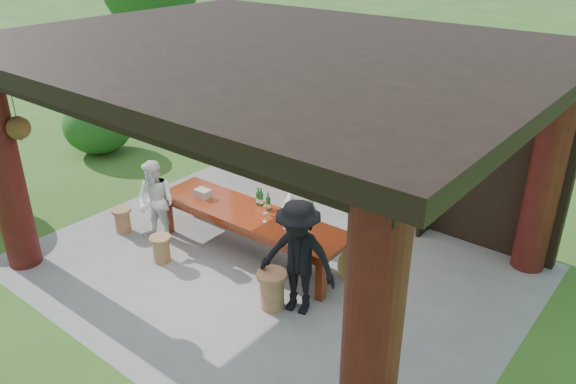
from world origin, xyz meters
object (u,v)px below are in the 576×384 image
Objects in this scene: stool_near_right at (272,289)px; wine_shelf at (366,158)px; napkin_basket at (203,193)px; tasting_table at (251,219)px; stool_near_left at (161,248)px; guest_woman at (156,202)px; guest_man at (298,258)px; host at (299,193)px; stool_far_left at (122,220)px.

wine_shelf is at bearing 99.41° from stool_near_right.
napkin_basket reaches higher than stool_near_right.
napkin_basket is (-1.00, -0.08, 0.19)m from tasting_table.
wine_shelf is at bearing 64.94° from stool_near_left.
stool_near_right is 2.77m from guest_woman.
guest_man reaches higher than tasting_table.
stool_near_right is at bearing -36.50° from tasting_table.
tasting_table is 7.81× the size of stool_near_left.
wine_shelf is 1.59m from host.
stool_far_left is at bearing 171.11° from stool_near_left.
wine_shelf is 9.70× the size of napkin_basket.
guest_man is 6.52× the size of napkin_basket.
wine_shelf is 1.49× the size of guest_man.
host is at bearing 55.99° from stool_near_left.
guest_man is (1.51, -0.70, 0.21)m from tasting_table.
wine_shelf is 4.45m from stool_far_left.
stool_far_left is at bearing -147.13° from napkin_basket.
guest_man is 2.59m from napkin_basket.
tasting_table reaches higher than stool_near_right.
stool_far_left is (-3.44, 0.00, -0.06)m from stool_near_right.
napkin_basket reaches higher than stool_far_left.
guest_man reaches higher than stool_far_left.
wine_shelf reaches higher than stool_near_right.
guest_woman is at bearing -156.69° from tasting_table.
stool_far_left is 0.25× the size of host.
wine_shelf is at bearing 55.90° from napkin_basket.
stool_near_right is at bearing 5.22° from stool_near_left.
napkin_basket is at bearing 15.53° from host.
napkin_basket is (-1.66, -2.45, -0.29)m from wine_shelf.
tasting_table is at bearing 4.59° from napkin_basket.
guest_woman reaches higher than stool_far_left.
tasting_table is (-0.66, -2.37, -0.48)m from wine_shelf.
stool_near_right is (1.20, -0.89, -0.34)m from tasting_table.
stool_near_left is (-1.61, -3.45, -0.88)m from wine_shelf.
stool_near_right is at bearing -164.43° from guest_man.
guest_man is at bearing -12.93° from guest_woman.
napkin_basket is (-2.20, 0.81, 0.52)m from stool_near_right.
stool_near_left is 0.86m from guest_woman.
stool_near_right is 0.33× the size of guest_man.
stool_far_left is (-2.90, -3.25, -0.88)m from wine_shelf.
host reaches higher than tasting_table.
stool_far_left is at bearing 179.93° from stool_near_right.
guest_man is (0.31, 0.18, 0.55)m from stool_near_right.
stool_near_left is 0.26× the size of guest_man.
host is at bearing 34.37° from napkin_basket.
guest_woman is at bearing 175.25° from stool_near_right.
stool_near_right is (0.54, -3.26, -0.81)m from wine_shelf.
stool_far_left is 3.17m from host.
napkin_basket reaches higher than stool_near_left.
tasting_table is at bearing 48.51° from stool_near_left.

